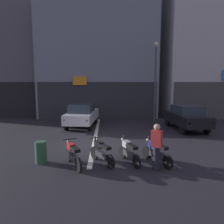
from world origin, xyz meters
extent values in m
plane|color=#232328|center=(0.00, 0.00, 0.00)|extent=(120.00, 120.00, 0.00)
cube|color=silver|center=(0.00, 6.00, 0.00)|extent=(0.20, 18.00, 0.01)
cube|color=#56565B|center=(-9.51, 12.46, 5.21)|extent=(9.24, 7.08, 10.41)
cube|color=gray|center=(-0.09, 12.46, 10.28)|extent=(10.52, 9.35, 20.57)
cube|color=#292C30|center=(-0.09, 7.74, 1.60)|extent=(10.10, 0.10, 3.20)
cube|color=orange|center=(-1.57, 7.67, 3.29)|extent=(1.15, 0.16, 0.71)
cube|color=silver|center=(10.71, 12.46, 6.24)|extent=(9.04, 9.91, 12.49)
cube|color=#454543|center=(10.71, 7.45, 1.60)|extent=(8.68, 0.10, 3.20)
cylinder|color=black|center=(-1.71, 6.00, 0.32)|extent=(0.24, 0.65, 0.64)
cylinder|color=black|center=(-0.16, 5.84, 0.32)|extent=(0.24, 0.65, 0.64)
cylinder|color=black|center=(-1.97, 3.41, 0.32)|extent=(0.24, 0.65, 0.64)
cylinder|color=black|center=(-0.43, 3.26, 0.32)|extent=(0.24, 0.65, 0.64)
cube|color=silver|center=(-1.07, 4.63, 0.75)|extent=(2.17, 4.26, 0.66)
cube|color=#2D3842|center=(-1.08, 4.48, 1.36)|extent=(1.74, 2.11, 0.56)
cube|color=red|center=(-1.97, 2.69, 0.80)|extent=(0.15, 0.07, 0.12)
cube|color=red|center=(-0.57, 2.55, 0.80)|extent=(0.15, 0.07, 0.12)
cylinder|color=black|center=(5.08, 4.74, 0.32)|extent=(0.22, 0.65, 0.64)
cylinder|color=black|center=(6.63, 4.84, 0.32)|extent=(0.22, 0.65, 0.64)
cylinder|color=black|center=(5.25, 2.15, 0.32)|extent=(0.22, 0.65, 0.64)
cylinder|color=black|center=(6.80, 2.25, 0.32)|extent=(0.22, 0.65, 0.64)
cube|color=black|center=(5.94, 3.49, 0.75)|extent=(2.03, 4.21, 0.66)
cube|color=#2D3842|center=(5.95, 3.34, 1.36)|extent=(1.68, 2.07, 0.56)
cube|color=red|center=(5.37, 1.43, 0.80)|extent=(0.14, 0.07, 0.12)
cube|color=red|center=(6.78, 1.52, 0.80)|extent=(0.14, 0.07, 0.12)
cylinder|color=black|center=(2.52, 10.06, 0.32)|extent=(0.24, 0.65, 0.64)
cylinder|color=black|center=(0.98, 10.20, 0.32)|extent=(0.24, 0.65, 0.64)
cylinder|color=black|center=(2.76, 12.65, 0.32)|extent=(0.24, 0.65, 0.64)
cylinder|color=black|center=(1.22, 12.79, 0.32)|extent=(0.24, 0.65, 0.64)
cube|color=#1E38BF|center=(1.87, 11.43, 0.75)|extent=(2.13, 4.24, 0.66)
cube|color=#2D3842|center=(1.88, 11.58, 1.36)|extent=(1.72, 2.10, 0.56)
cube|color=red|center=(2.76, 13.37, 0.80)|extent=(0.14, 0.07, 0.12)
cube|color=red|center=(1.36, 13.50, 0.80)|extent=(0.14, 0.07, 0.12)
cylinder|color=#47474C|center=(4.56, 6.67, 2.97)|extent=(0.14, 0.14, 5.93)
sphere|color=beige|center=(4.56, 6.67, 6.11)|extent=(0.36, 0.36, 0.36)
cylinder|color=black|center=(-0.87, -2.18, 0.26)|extent=(0.30, 0.50, 0.52)
cylinder|color=black|center=(-0.35, -3.20, 0.26)|extent=(0.30, 0.50, 0.52)
cube|color=#38383D|center=(-0.59, -2.74, 0.37)|extent=(0.51, 0.75, 0.22)
cube|color=black|center=(-0.51, -2.88, 0.72)|extent=(0.47, 0.63, 0.12)
cube|color=red|center=(-0.70, -2.51, 0.70)|extent=(0.36, 0.42, 0.24)
cylinder|color=#4C4C51|center=(-0.80, -2.31, 0.63)|extent=(0.17, 0.24, 0.70)
cylinder|color=black|center=(-0.76, -2.38, 0.95)|extent=(0.51, 0.28, 0.04)
sphere|color=silver|center=(-0.86, -2.20, 0.80)|extent=(0.12, 0.12, 0.12)
cylinder|color=black|center=(0.13, -1.97, 0.26)|extent=(0.34, 0.48, 0.52)
cylinder|color=black|center=(0.75, -2.93, 0.26)|extent=(0.34, 0.48, 0.52)
cube|color=#38383D|center=(0.47, -2.49, 0.37)|extent=(0.57, 0.73, 0.22)
cube|color=black|center=(0.55, -2.62, 0.72)|extent=(0.51, 0.62, 0.12)
cube|color=black|center=(0.33, -2.28, 0.70)|extent=(0.38, 0.42, 0.24)
cylinder|color=#4C4C51|center=(0.21, -2.09, 0.63)|extent=(0.19, 0.24, 0.70)
cylinder|color=black|center=(0.26, -2.16, 0.95)|extent=(0.48, 0.33, 0.04)
sphere|color=silver|center=(0.14, -1.99, 0.80)|extent=(0.12, 0.12, 0.12)
cylinder|color=black|center=(1.28, -1.88, 0.26)|extent=(0.26, 0.51, 0.52)
cylinder|color=black|center=(1.71, -2.95, 0.26)|extent=(0.26, 0.51, 0.52)
cube|color=#38383D|center=(1.51, -2.46, 0.37)|extent=(0.46, 0.76, 0.22)
cube|color=black|center=(1.57, -2.61, 0.72)|extent=(0.43, 0.64, 0.12)
cube|color=#B2B5BA|center=(1.42, -2.22, 0.70)|extent=(0.34, 0.42, 0.24)
cylinder|color=#4C4C51|center=(1.34, -2.02, 0.63)|extent=(0.15, 0.25, 0.70)
cylinder|color=black|center=(1.36, -2.09, 0.95)|extent=(0.52, 0.24, 0.04)
sphere|color=silver|center=(1.29, -1.90, 0.80)|extent=(0.12, 0.12, 0.12)
cylinder|color=black|center=(2.27, -2.01, 0.26)|extent=(0.31, 0.49, 0.52)
cylinder|color=black|center=(2.81, -3.02, 0.26)|extent=(0.31, 0.49, 0.52)
cube|color=#38383D|center=(2.57, -2.56, 0.37)|extent=(0.52, 0.74, 0.22)
cube|color=black|center=(2.64, -2.70, 0.72)|extent=(0.48, 0.63, 0.12)
cube|color=#233DB7|center=(2.45, -2.33, 0.70)|extent=(0.36, 0.42, 0.24)
cylinder|color=#4C4C51|center=(2.34, -2.14, 0.63)|extent=(0.17, 0.24, 0.70)
cylinder|color=black|center=(2.38, -2.21, 0.95)|extent=(0.50, 0.29, 0.04)
sphere|color=silver|center=(2.28, -2.03, 0.80)|extent=(0.12, 0.12, 0.12)
cylinder|color=#23232D|center=(2.37, -3.15, 0.43)|extent=(0.24, 0.24, 0.86)
cube|color=#B22D2D|center=(2.37, -3.15, 1.15)|extent=(0.42, 0.38, 0.58)
sphere|color=tan|center=(2.37, -3.15, 1.56)|extent=(0.22, 0.22, 0.22)
cylinder|color=#2D5938|center=(-1.90, -2.31, 0.42)|extent=(0.44, 0.44, 0.85)
camera|label=1|loc=(0.61, -10.20, 3.04)|focal=33.71mm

